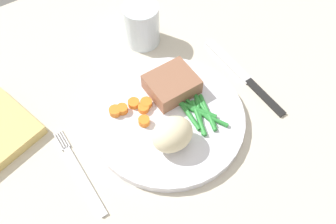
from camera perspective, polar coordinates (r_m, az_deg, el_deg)
The scene contains 9 objects.
dining_table at distance 59.24cm, azimuth 2.04°, elevation -2.58°, with size 120.00×90.00×2.00cm.
dinner_plate at distance 58.10cm, azimuth -0.00°, elevation -0.97°, with size 25.18×25.18×1.60cm, color white.
meat_portion at distance 59.17cm, azimuth 0.60°, elevation 4.49°, with size 7.89×6.84×3.07cm, color #936047.
mashed_potatoes at distance 52.61cm, azimuth 0.69°, elevation -3.63°, with size 6.52×5.34×5.19cm, color beige.
carrot_slices at distance 57.71cm, azimuth -5.56°, elevation 0.42°, with size 7.04×6.17×1.16cm.
green_beans at distance 57.56cm, azimuth 5.03°, elevation -0.05°, with size 4.86×9.77×0.77cm.
fork at distance 55.90cm, azimuth -14.06°, elevation -9.33°, with size 1.44×16.60×0.40cm.
knife at distance 65.32cm, azimuth 12.37°, elevation 5.43°, with size 1.70×20.50×0.64cm.
water_glass at distance 68.13cm, azimuth -4.24°, elevation 13.53°, with size 6.64×6.64×8.08cm.
Camera 1 is at (-18.55, -23.96, 51.91)cm, focal length 37.73 mm.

